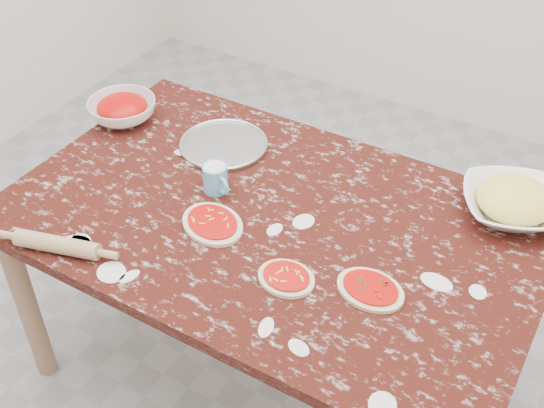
{
  "coord_description": "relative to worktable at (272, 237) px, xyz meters",
  "views": [
    {
      "loc": [
        0.8,
        -1.35,
        2.1
      ],
      "look_at": [
        0.0,
        0.0,
        0.8
      ],
      "focal_mm": 45.32,
      "sensor_mm": 36.0,
      "label": 1
    }
  ],
  "objects": [
    {
      "name": "ground",
      "position": [
        0.0,
        0.0,
        -0.67
      ],
      "size": [
        4.0,
        4.0,
        0.0
      ],
      "primitive_type": "plane",
      "color": "gray"
    },
    {
      "name": "worktable",
      "position": [
        0.0,
        0.0,
        0.0
      ],
      "size": [
        1.6,
        1.0,
        0.75
      ],
      "color": "black",
      "rests_on": "ground"
    },
    {
      "name": "pizza_tray",
      "position": [
        -0.33,
        0.23,
        0.09
      ],
      "size": [
        0.39,
        0.39,
        0.01
      ],
      "primitive_type": "cylinder",
      "rotation": [
        0.0,
        0.0,
        0.42
      ],
      "color": "#B2B2B7",
      "rests_on": "worktable"
    },
    {
      "name": "sauce_bowl",
      "position": [
        -0.74,
        0.19,
        0.12
      ],
      "size": [
        0.27,
        0.27,
        0.08
      ],
      "primitive_type": "imported",
      "rotation": [
        0.0,
        0.0,
        -0.12
      ],
      "color": "white",
      "rests_on": "worktable"
    },
    {
      "name": "cheese_bowl",
      "position": [
        0.62,
        0.38,
        0.12
      ],
      "size": [
        0.4,
        0.4,
        0.07
      ],
      "primitive_type": "imported",
      "rotation": [
        0.0,
        0.0,
        0.43
      ],
      "color": "white",
      "rests_on": "worktable"
    },
    {
      "name": "flour_mug",
      "position": [
        -0.22,
        0.02,
        0.13
      ],
      "size": [
        0.11,
        0.08,
        0.09
      ],
      "color": "#62A3D4",
      "rests_on": "worktable"
    },
    {
      "name": "pizza_left",
      "position": [
        -0.13,
        -0.13,
        0.09
      ],
      "size": [
        0.25,
        0.23,
        0.02
      ],
      "color": "beige",
      "rests_on": "worktable"
    },
    {
      "name": "pizza_mid",
      "position": [
        0.17,
        -0.21,
        0.09
      ],
      "size": [
        0.17,
        0.14,
        0.02
      ],
      "color": "beige",
      "rests_on": "worktable"
    },
    {
      "name": "pizza_right",
      "position": [
        0.38,
        -0.13,
        0.09
      ],
      "size": [
        0.2,
        0.16,
        0.02
      ],
      "color": "beige",
      "rests_on": "worktable"
    },
    {
      "name": "rolling_pin",
      "position": [
        -0.45,
        -0.44,
        0.11
      ],
      "size": [
        0.26,
        0.12,
        0.05
      ],
      "primitive_type": "cylinder",
      "rotation": [
        0.0,
        1.57,
        0.28
      ],
      "color": "tan",
      "rests_on": "worktable"
    }
  ]
}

